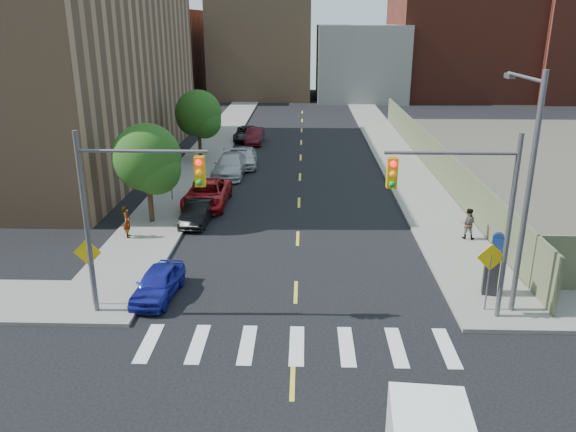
# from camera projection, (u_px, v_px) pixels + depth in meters

# --- Properties ---
(ground) EXTENTS (160.00, 160.00, 0.00)m
(ground) POSITION_uv_depth(u_px,v_px,m) (291.00, 425.00, 15.42)
(ground) COLOR black
(ground) RESTS_ON ground
(sidewalk_nw) EXTENTS (3.50, 73.00, 0.15)m
(sidewalk_nw) POSITION_uv_depth(u_px,v_px,m) (222.00, 134.00, 54.79)
(sidewalk_nw) COLOR gray
(sidewalk_nw) RESTS_ON ground
(sidewalk_ne) EXTENTS (3.50, 73.00, 0.15)m
(sidewalk_ne) POSITION_uv_depth(u_px,v_px,m) (381.00, 135.00, 54.35)
(sidewalk_ne) COLOR gray
(sidewalk_ne) RESTS_ON ground
(fence_north) EXTENTS (0.12, 44.00, 2.50)m
(fence_north) POSITION_uv_depth(u_px,v_px,m) (431.00, 154.00, 41.17)
(fence_north) COLOR #5C6446
(fence_north) RESTS_ON ground
(building_nw) EXTENTS (22.00, 30.00, 16.00)m
(building_nw) POSITION_uv_depth(u_px,v_px,m) (6.00, 57.00, 41.72)
(building_nw) COLOR #8C6B4C
(building_nw) RESTS_ON ground
(bg_bldg_west) EXTENTS (14.00, 18.00, 12.00)m
(bg_bldg_west) POSITION_uv_depth(u_px,v_px,m) (149.00, 54.00, 80.14)
(bg_bldg_west) COLOR #592319
(bg_bldg_west) RESTS_ON ground
(bg_bldg_midwest) EXTENTS (14.00, 16.00, 15.00)m
(bg_bldg_midwest) POSITION_uv_depth(u_px,v_px,m) (262.00, 43.00, 81.09)
(bg_bldg_midwest) COLOR #8C6B4C
(bg_bldg_midwest) RESTS_ON ground
(bg_bldg_center) EXTENTS (12.00, 16.00, 10.00)m
(bg_bldg_center) POSITION_uv_depth(u_px,v_px,m) (359.00, 62.00, 79.63)
(bg_bldg_center) COLOR gray
(bg_bldg_center) RESTS_ON ground
(bg_bldg_east) EXTENTS (18.00, 18.00, 16.00)m
(bg_bldg_east) POSITION_uv_depth(u_px,v_px,m) (457.00, 40.00, 80.14)
(bg_bldg_east) COLOR #592319
(bg_bldg_east) RESTS_ON ground
(signal_nw) EXTENTS (4.59, 0.30, 7.00)m
(signal_nw) POSITION_uv_depth(u_px,v_px,m) (126.00, 200.00, 19.76)
(signal_nw) COLOR #59595E
(signal_nw) RESTS_ON ground
(signal_ne) EXTENTS (4.59, 0.30, 7.00)m
(signal_ne) POSITION_uv_depth(u_px,v_px,m) (468.00, 203.00, 19.43)
(signal_ne) COLOR #59595E
(signal_ne) RESTS_ON ground
(streetlight_ne) EXTENTS (0.25, 3.70, 9.00)m
(streetlight_ne) POSITION_uv_depth(u_px,v_px,m) (526.00, 178.00, 19.99)
(streetlight_ne) COLOR #59595E
(streetlight_ne) RESTS_ON ground
(warn_sign_nw) EXTENTS (1.06, 0.06, 2.83)m
(warn_sign_nw) POSITION_uv_depth(u_px,v_px,m) (89.00, 260.00, 21.12)
(warn_sign_nw) COLOR #59595E
(warn_sign_nw) RESTS_ON ground
(warn_sign_ne) EXTENTS (1.06, 0.06, 2.83)m
(warn_sign_ne) POSITION_uv_depth(u_px,v_px,m) (490.00, 265.00, 20.70)
(warn_sign_ne) COLOR #59595E
(warn_sign_ne) RESTS_ON ground
(warn_sign_midwest) EXTENTS (1.06, 0.06, 2.83)m
(warn_sign_midwest) POSITION_uv_depth(u_px,v_px,m) (170.00, 170.00, 33.86)
(warn_sign_midwest) COLOR #59595E
(warn_sign_midwest) RESTS_ON ground
(tree_west_near) EXTENTS (3.66, 3.64, 5.52)m
(tree_west_near) POSITION_uv_depth(u_px,v_px,m) (147.00, 162.00, 29.65)
(tree_west_near) COLOR #332114
(tree_west_near) RESTS_ON ground
(tree_west_far) EXTENTS (3.66, 3.64, 5.52)m
(tree_west_far) POSITION_uv_depth(u_px,v_px,m) (199.00, 116.00, 43.81)
(tree_west_far) COLOR #332114
(tree_west_far) RESTS_ON ground
(parked_car_blue) EXTENTS (1.77, 3.71, 1.22)m
(parked_car_blue) POSITION_uv_depth(u_px,v_px,m) (158.00, 283.00, 22.38)
(parked_car_blue) COLOR #1B2097
(parked_car_blue) RESTS_ON ground
(parked_car_black) EXTENTS (1.52, 3.82, 1.24)m
(parked_car_black) POSITION_uv_depth(u_px,v_px,m) (198.00, 212.00, 30.65)
(parked_car_black) COLOR black
(parked_car_black) RESTS_ON ground
(parked_car_red) EXTENTS (2.50, 5.31, 1.47)m
(parked_car_red) POSITION_uv_depth(u_px,v_px,m) (207.00, 194.00, 33.50)
(parked_car_red) COLOR #A71017
(parked_car_red) RESTS_ON ground
(parked_car_silver) EXTENTS (2.33, 5.34, 1.53)m
(parked_car_silver) POSITION_uv_depth(u_px,v_px,m) (230.00, 165.00, 40.05)
(parked_car_silver) COLOR #AEB1B6
(parked_car_silver) RESTS_ON ground
(parked_car_white) EXTENTS (2.05, 4.48, 1.49)m
(parked_car_white) POSITION_uv_depth(u_px,v_px,m) (245.00, 157.00, 42.51)
(parked_car_white) COLOR silver
(parked_car_white) RESTS_ON ground
(parked_car_maroon) EXTENTS (1.54, 4.22, 1.38)m
(parked_car_maroon) POSITION_uv_depth(u_px,v_px,m) (255.00, 136.00, 50.63)
(parked_car_maroon) COLOR #450D15
(parked_car_maroon) RESTS_ON ground
(parked_car_grey) EXTENTS (2.13, 4.62, 1.28)m
(parked_car_grey) POSITION_uv_depth(u_px,v_px,m) (246.00, 133.00, 51.99)
(parked_car_grey) COLOR black
(parked_car_grey) RESTS_ON ground
(mailbox) EXTENTS (0.60, 0.52, 1.26)m
(mailbox) POSITION_uv_depth(u_px,v_px,m) (497.00, 246.00, 25.71)
(mailbox) COLOR navy
(mailbox) RESTS_ON sidewalk_ne
(payphone) EXTENTS (0.64, 0.56, 1.85)m
(payphone) POSITION_uv_depth(u_px,v_px,m) (491.00, 272.00, 22.24)
(payphone) COLOR black
(payphone) RESTS_ON sidewalk_ne
(pedestrian_west) EXTENTS (0.53, 0.68, 1.63)m
(pedestrian_west) POSITION_uv_depth(u_px,v_px,m) (127.00, 222.00, 28.18)
(pedestrian_west) COLOR gray
(pedestrian_west) RESTS_ON sidewalk_nw
(pedestrian_east) EXTENTS (0.92, 0.82, 1.58)m
(pedestrian_east) POSITION_uv_depth(u_px,v_px,m) (468.00, 224.00, 28.00)
(pedestrian_east) COLOR gray
(pedestrian_east) RESTS_ON sidewalk_ne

